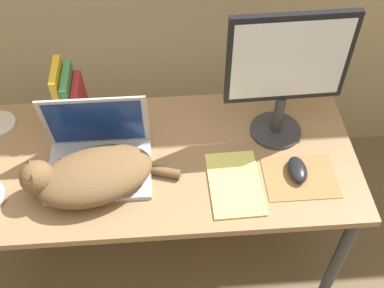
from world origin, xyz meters
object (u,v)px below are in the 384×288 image
at_px(computer_mouse, 297,170).
at_px(notepad, 235,184).
at_px(cat, 89,176).
at_px(book_row, 71,100).
at_px(external_monitor, 287,71).
at_px(laptop, 98,156).

xyz_separation_m(computer_mouse, notepad, (-0.22, -0.03, -0.02)).
distance_m(cat, book_row, 0.33).
xyz_separation_m(cat, book_row, (-0.08, 0.31, 0.05)).
relative_size(cat, external_monitor, 1.02).
bearing_deg(cat, book_row, 104.39).
xyz_separation_m(cat, computer_mouse, (0.69, 0.01, -0.04)).
distance_m(external_monitor, notepad, 0.41).
distance_m(laptop, notepad, 0.47).
relative_size(cat, computer_mouse, 4.52).
distance_m(laptop, book_row, 0.25).
relative_size(laptop, book_row, 1.37).
distance_m(computer_mouse, book_row, 0.83).
bearing_deg(cat, laptop, 77.09).
distance_m(laptop, cat, 0.10).
distance_m(computer_mouse, notepad, 0.22).
xyz_separation_m(cat, external_monitor, (0.65, 0.21, 0.22)).
relative_size(computer_mouse, notepad, 0.41).
bearing_deg(laptop, notepad, -14.33).
relative_size(laptop, external_monitor, 0.70).
height_order(book_row, notepad, book_row).
relative_size(external_monitor, book_row, 1.98).
bearing_deg(book_row, computer_mouse, -21.56).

